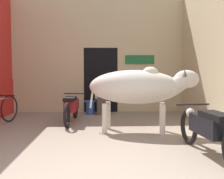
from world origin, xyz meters
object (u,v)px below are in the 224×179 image
at_px(motorcycle_near, 209,129).
at_px(shopkeeper_seated, 102,94).
at_px(cow, 138,87).
at_px(motorcycle_far, 71,107).
at_px(plastic_stool, 90,107).

height_order(motorcycle_near, shopkeeper_seated, shopkeeper_seated).
distance_m(cow, motorcycle_far, 2.00).
xyz_separation_m(motorcycle_far, shopkeeper_seated, (0.78, 1.34, 0.21)).
bearing_deg(cow, plastic_stool, 114.30).
relative_size(motorcycle_far, plastic_stool, 4.65).
height_order(shopkeeper_seated, plastic_stool, shopkeeper_seated).
distance_m(motorcycle_near, plastic_stool, 4.62).
distance_m(motorcycle_near, shopkeeper_seated, 4.47).
relative_size(cow, motorcycle_far, 1.22).
distance_m(cow, plastic_stool, 2.83).
height_order(motorcycle_near, plastic_stool, motorcycle_near).
bearing_deg(motorcycle_near, cow, 115.75).
height_order(cow, motorcycle_near, cow).
height_order(motorcycle_far, plastic_stool, motorcycle_far).
bearing_deg(motorcycle_far, motorcycle_near, -50.19).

